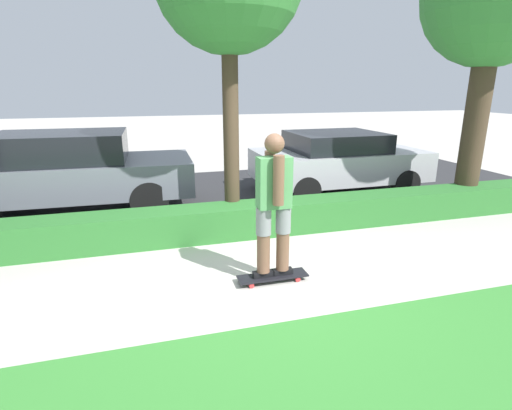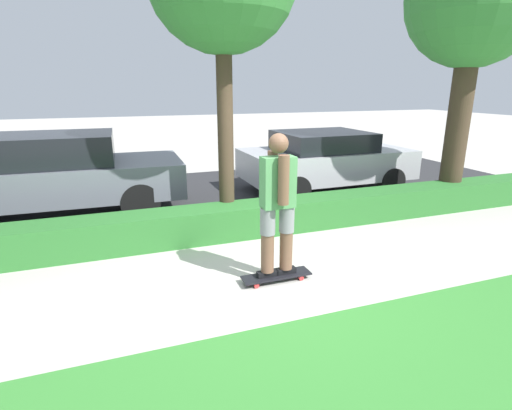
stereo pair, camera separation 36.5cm
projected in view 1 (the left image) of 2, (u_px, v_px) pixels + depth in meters
name	position (u px, v px, depth m)	size (l,w,h in m)	color
ground_plane	(268.00, 278.00, 5.08)	(60.00, 60.00, 0.00)	#BCB7AD
street_asphalt	(212.00, 195.00, 8.95)	(16.25, 5.00, 0.01)	#2D2D30
hedge_row	(239.00, 220.00, 6.48)	(16.25, 0.60, 0.51)	#2D702D
skateboard	(273.00, 276.00, 4.97)	(0.88, 0.24, 0.08)	black
skater_person	(274.00, 203.00, 4.70)	(0.51, 0.45, 1.75)	black
parked_car_front	(69.00, 171.00, 7.58)	(4.53, 1.95, 1.52)	slate
parked_car_middle	(338.00, 160.00, 9.12)	(3.83, 2.01, 1.35)	#B7B7BC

